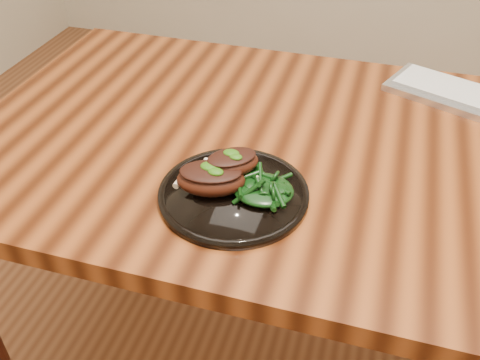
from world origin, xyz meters
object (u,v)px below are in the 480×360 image
(plate, at_px, (234,194))
(lamb_chop_front, at_px, (211,178))
(greens_heap, at_px, (263,187))
(desk, at_px, (365,189))

(plate, height_order, lamb_chop_front, lamb_chop_front)
(greens_heap, bearing_deg, desk, 49.55)
(desk, xyz_separation_m, greens_heap, (-0.16, -0.19, 0.11))
(desk, bearing_deg, greens_heap, -130.45)
(plate, bearing_deg, greens_heap, 5.19)
(lamb_chop_front, bearing_deg, plate, 13.65)
(lamb_chop_front, height_order, greens_heap, lamb_chop_front)
(lamb_chop_front, bearing_deg, desk, 39.24)
(desk, relative_size, lamb_chop_front, 12.44)
(desk, xyz_separation_m, plate, (-0.21, -0.19, 0.09))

